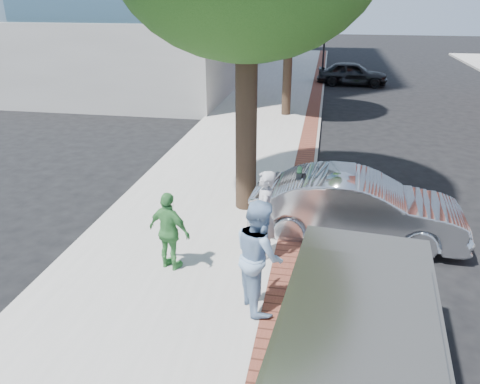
% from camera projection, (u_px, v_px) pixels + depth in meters
% --- Properties ---
extents(ground, '(120.00, 120.00, 0.00)m').
position_uv_depth(ground, '(258.00, 250.00, 10.28)').
color(ground, black).
rests_on(ground, ground).
extents(sidewalk, '(5.00, 60.00, 0.15)m').
position_uv_depth(sidewalk, '(250.00, 140.00, 17.74)').
color(sidewalk, '#9E9991').
rests_on(sidewalk, ground).
extents(brick_strip, '(0.60, 60.00, 0.01)m').
position_uv_depth(brick_strip, '(308.00, 141.00, 17.34)').
color(brick_strip, brown).
rests_on(brick_strip, sidewalk).
extents(curb, '(0.10, 60.00, 0.15)m').
position_uv_depth(curb, '(317.00, 143.00, 17.31)').
color(curb, gray).
rests_on(curb, ground).
extents(office_base, '(18.20, 22.20, 4.00)m').
position_uv_depth(office_base, '(116.00, 44.00, 31.56)').
color(office_base, gray).
rests_on(office_base, ground).
extents(signal_near, '(0.70, 0.15, 3.80)m').
position_uv_depth(signal_near, '(324.00, 44.00, 29.15)').
color(signal_near, black).
rests_on(signal_near, ground).
extents(parking_meter, '(0.12, 0.32, 1.47)m').
position_uv_depth(parking_meter, '(299.00, 185.00, 10.55)').
color(parking_meter, gray).
rests_on(parking_meter, sidewalk).
extents(person_gray, '(0.53, 0.73, 1.87)m').
position_uv_depth(person_gray, '(264.00, 215.00, 9.40)').
color(person_gray, '#A8A7AC').
rests_on(person_gray, sidewalk).
extents(person_officer, '(1.11, 1.21, 2.00)m').
position_uv_depth(person_officer, '(259.00, 255.00, 7.84)').
color(person_officer, '#84A6CC').
rests_on(person_officer, sidewalk).
extents(person_green, '(1.02, 0.69, 1.61)m').
position_uv_depth(person_green, '(170.00, 231.00, 9.03)').
color(person_green, '#418F44').
rests_on(person_green, sidewalk).
extents(sedan_silver, '(4.77, 1.88, 1.55)m').
position_uv_depth(sedan_silver, '(357.00, 207.00, 10.48)').
color(sedan_silver, '#B1B2B8').
rests_on(sedan_silver, ground).
extents(bg_car, '(4.23, 1.88, 1.41)m').
position_uv_depth(bg_car, '(352.00, 73.00, 28.32)').
color(bg_car, black).
rests_on(bg_car, ground).
extents(van, '(2.35, 5.10, 1.83)m').
position_uv_depth(van, '(355.00, 362.00, 5.77)').
color(van, gray).
rests_on(van, ground).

